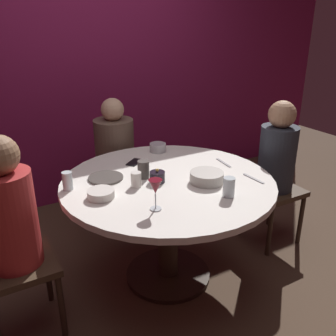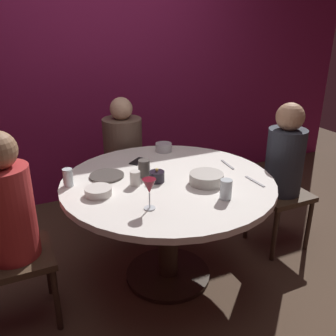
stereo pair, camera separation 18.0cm
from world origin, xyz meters
name	(u,v)px [view 2 (the right image)]	position (x,y,z in m)	size (l,w,h in m)	color
ground_plane	(168,275)	(0.00, 0.00, 0.00)	(8.00, 8.00, 0.00)	#4C3828
back_wall	(97,66)	(0.00, 1.59, 1.30)	(6.00, 0.10, 2.60)	maroon
dining_table	(168,200)	(0.00, 0.00, 0.61)	(1.38, 1.38, 0.76)	white
seated_diner_left	(8,213)	(-0.96, 0.00, 0.74)	(0.40, 0.40, 1.21)	#3F2D1E
seated_diner_back	(123,147)	(0.00, 0.92, 0.70)	(0.40, 0.40, 1.13)	#3F2D1E
seated_diner_right	(284,161)	(0.97, 0.00, 0.72)	(0.40, 0.40, 1.17)	#3F2D1E
candle_holder	(157,176)	(-0.08, 0.00, 0.79)	(0.10, 0.10, 0.09)	black
wine_glass	(149,187)	(-0.26, -0.31, 0.89)	(0.08, 0.08, 0.18)	silver
dinner_plate	(107,176)	(-0.35, 0.21, 0.77)	(0.23, 0.23, 0.01)	#4C4742
cell_phone	(138,161)	(-0.06, 0.38, 0.76)	(0.07, 0.14, 0.01)	black
bowl_serving_large	(164,147)	(0.20, 0.51, 0.79)	(0.13, 0.13, 0.07)	#B7B7BC
bowl_salad_center	(206,178)	(0.19, -0.16, 0.79)	(0.21, 0.21, 0.07)	#B2ADA3
bowl_small_white	(98,191)	(-0.47, -0.03, 0.78)	(0.16, 0.16, 0.05)	silver
cup_near_candle	(226,189)	(0.19, -0.39, 0.82)	(0.07, 0.07, 0.12)	silver
cup_by_left_diner	(135,178)	(-0.22, 0.01, 0.81)	(0.06, 0.06, 0.09)	silver
cup_by_right_diner	(144,169)	(-0.12, 0.11, 0.82)	(0.08, 0.08, 0.12)	#4C4742
cup_center_front	(68,177)	(-0.60, 0.18, 0.82)	(0.06, 0.06, 0.11)	silver
fork_near_plate	(227,164)	(0.49, 0.05, 0.76)	(0.02, 0.18, 0.01)	#B7B7BC
knife_near_plate	(255,181)	(0.49, -0.27, 0.76)	(0.02, 0.18, 0.01)	#B7B7BC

